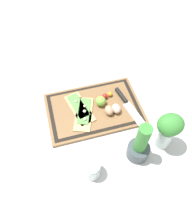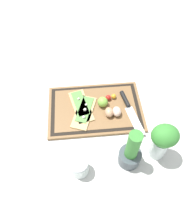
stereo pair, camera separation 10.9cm
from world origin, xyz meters
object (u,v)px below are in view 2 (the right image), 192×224
(egg_brown, at_px, (109,112))
(herb_glass, at_px, (163,140))
(cherry_tomato_red, at_px, (108,98))
(cherry_tomato_yellow, at_px, (114,96))
(herb_pot, at_px, (131,153))
(sauce_jar, at_px, (79,167))
(egg_pink, at_px, (117,112))
(pizza_slice_near, at_px, (81,105))
(pizza_slice_far, at_px, (84,112))
(knife, at_px, (128,105))
(lime, at_px, (103,102))

(egg_brown, relative_size, herb_glass, 0.26)
(cherry_tomato_red, xyz_separation_m, cherry_tomato_yellow, (-0.03, -0.01, -0.00))
(herb_pot, bearing_deg, cherry_tomato_red, -81.47)
(sauce_jar, bearing_deg, egg_pink, -126.61)
(egg_pink, xyz_separation_m, sauce_jar, (0.20, 0.27, -0.00))
(pizza_slice_near, bearing_deg, cherry_tomato_red, -167.98)
(pizza_slice_far, height_order, herb_glass, herb_glass)
(cherry_tomato_red, relative_size, sauce_jar, 0.33)
(knife, distance_m, egg_pink, 0.08)
(herb_pot, bearing_deg, egg_pink, -85.12)
(pizza_slice_near, xyz_separation_m, herb_glass, (-0.33, 0.28, 0.10))
(herb_glass, bearing_deg, herb_pot, 10.36)
(lime, distance_m, herb_glass, 0.36)
(cherry_tomato_red, bearing_deg, egg_pink, 107.34)
(cherry_tomato_red, height_order, sauce_jar, sauce_jar)
(egg_brown, xyz_separation_m, cherry_tomato_red, (-0.01, -0.10, -0.01))
(egg_pink, height_order, herb_pot, herb_pot)
(knife, height_order, cherry_tomato_red, cherry_tomato_red)
(pizza_slice_near, distance_m, pizza_slice_far, 0.04)
(egg_brown, xyz_separation_m, herb_pot, (-0.06, 0.24, 0.04))
(lime, xyz_separation_m, cherry_tomato_red, (-0.03, -0.04, -0.01))
(egg_brown, distance_m, sauce_jar, 0.31)
(egg_brown, relative_size, cherry_tomato_red, 1.93)
(lime, xyz_separation_m, sauce_jar, (0.14, 0.33, -0.01))
(egg_pink, relative_size, cherry_tomato_red, 1.93)
(pizza_slice_far, relative_size, cherry_tomato_yellow, 8.53)
(pizza_slice_near, relative_size, pizza_slice_far, 1.00)
(pizza_slice_near, distance_m, egg_pink, 0.19)
(knife, height_order, herb_pot, herb_pot)
(egg_brown, distance_m, herb_glass, 0.30)
(pizza_slice_far, relative_size, knife, 0.81)
(egg_brown, xyz_separation_m, herb_glass, (-0.19, 0.22, 0.09))
(pizza_slice_far, bearing_deg, knife, -175.51)
(lime, bearing_deg, cherry_tomato_red, -133.32)
(sauce_jar, bearing_deg, lime, -112.37)
(herb_glass, bearing_deg, pizza_slice_near, -40.92)
(herb_pot, xyz_separation_m, sauce_jar, (0.22, 0.03, -0.04))
(egg_brown, bearing_deg, cherry_tomato_yellow, -109.97)
(herb_pot, height_order, herb_glass, herb_pot)
(egg_brown, distance_m, herb_pot, 0.25)
(herb_glass, bearing_deg, cherry_tomato_yellow, -64.67)
(herb_glass, bearing_deg, egg_pink, -55.12)
(pizza_slice_far, distance_m, herb_pot, 0.33)
(cherry_tomato_yellow, xyz_separation_m, sauce_jar, (0.20, 0.37, 0.01))
(pizza_slice_far, height_order, herb_pot, herb_pot)
(sauce_jar, bearing_deg, herb_pot, -173.39)
(egg_brown, bearing_deg, egg_pink, -179.11)
(cherry_tomato_red, bearing_deg, cherry_tomato_yellow, -167.13)
(herb_pot, height_order, sauce_jar, herb_pot)
(pizza_slice_near, distance_m, cherry_tomato_yellow, 0.18)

